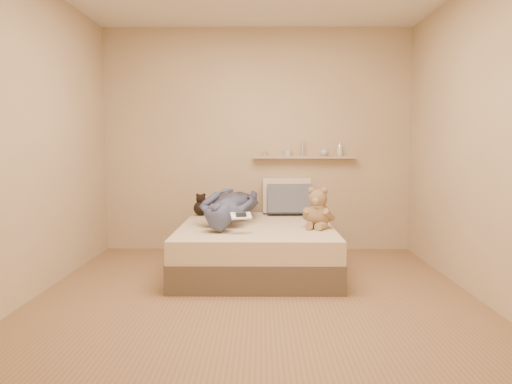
{
  "coord_description": "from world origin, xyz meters",
  "views": [
    {
      "loc": [
        0.05,
        -4.0,
        1.23
      ],
      "look_at": [
        0.0,
        0.65,
        0.8
      ],
      "focal_mm": 35.0,
      "sensor_mm": 36.0,
      "label": 1
    }
  ],
  "objects_px": {
    "pillow_cream": "(286,196)",
    "person": "(230,205)",
    "wall_shelf": "(304,157)",
    "game_console": "(241,216)",
    "dark_plush": "(201,206)",
    "teddy_bear": "(318,211)",
    "pillow_grey": "(289,200)",
    "bed": "(256,247)"
  },
  "relations": [
    {
      "from": "game_console",
      "to": "person",
      "type": "bearing_deg",
      "value": 101.47
    },
    {
      "from": "bed",
      "to": "dark_plush",
      "type": "height_order",
      "value": "dark_plush"
    },
    {
      "from": "teddy_bear",
      "to": "pillow_grey",
      "type": "distance_m",
      "value": 0.94
    },
    {
      "from": "teddy_bear",
      "to": "wall_shelf",
      "type": "distance_m",
      "value": 1.24
    },
    {
      "from": "bed",
      "to": "pillow_cream",
      "type": "height_order",
      "value": "pillow_cream"
    },
    {
      "from": "dark_plush",
      "to": "pillow_cream",
      "type": "relative_size",
      "value": 0.46
    },
    {
      "from": "game_console",
      "to": "pillow_grey",
      "type": "xyz_separation_m",
      "value": [
        0.5,
        1.24,
        0.01
      ]
    },
    {
      "from": "bed",
      "to": "dark_plush",
      "type": "bearing_deg",
      "value": 134.89
    },
    {
      "from": "person",
      "to": "bed",
      "type": "bearing_deg",
      "value": 157.29
    },
    {
      "from": "pillow_grey",
      "to": "person",
      "type": "height_order",
      "value": "same"
    },
    {
      "from": "teddy_bear",
      "to": "wall_shelf",
      "type": "xyz_separation_m",
      "value": [
        -0.04,
        1.14,
        0.49
      ]
    },
    {
      "from": "bed",
      "to": "pillow_grey",
      "type": "xyz_separation_m",
      "value": [
        0.37,
        0.69,
        0.4
      ]
    },
    {
      "from": "bed",
      "to": "person",
      "type": "relative_size",
      "value": 1.28
    },
    {
      "from": "pillow_grey",
      "to": "person",
      "type": "xyz_separation_m",
      "value": [
        -0.64,
        -0.53,
        0.01
      ]
    },
    {
      "from": "game_console",
      "to": "pillow_grey",
      "type": "distance_m",
      "value": 1.33
    },
    {
      "from": "game_console",
      "to": "teddy_bear",
      "type": "relative_size",
      "value": 0.5
    },
    {
      "from": "game_console",
      "to": "wall_shelf",
      "type": "distance_m",
      "value": 1.68
    },
    {
      "from": "teddy_bear",
      "to": "pillow_cream",
      "type": "bearing_deg",
      "value": 103.02
    },
    {
      "from": "teddy_bear",
      "to": "pillow_grey",
      "type": "relative_size",
      "value": 0.79
    },
    {
      "from": "game_console",
      "to": "wall_shelf",
      "type": "bearing_deg",
      "value": 64.95
    },
    {
      "from": "game_console",
      "to": "pillow_cream",
      "type": "bearing_deg",
      "value": 71.02
    },
    {
      "from": "pillow_cream",
      "to": "person",
      "type": "bearing_deg",
      "value": -132.43
    },
    {
      "from": "dark_plush",
      "to": "wall_shelf",
      "type": "xyz_separation_m",
      "value": [
        1.18,
        0.28,
        0.54
      ]
    },
    {
      "from": "teddy_bear",
      "to": "wall_shelf",
      "type": "relative_size",
      "value": 0.33
    },
    {
      "from": "game_console",
      "to": "pillow_cream",
      "type": "distance_m",
      "value": 1.46
    },
    {
      "from": "dark_plush",
      "to": "wall_shelf",
      "type": "relative_size",
      "value": 0.21
    },
    {
      "from": "game_console",
      "to": "wall_shelf",
      "type": "xyz_separation_m",
      "value": [
        0.68,
        1.46,
        0.49
      ]
    },
    {
      "from": "game_console",
      "to": "pillow_grey",
      "type": "bearing_deg",
      "value": 68.08
    },
    {
      "from": "bed",
      "to": "dark_plush",
      "type": "relative_size",
      "value": 7.54
    },
    {
      "from": "wall_shelf",
      "to": "game_console",
      "type": "bearing_deg",
      "value": -115.05
    },
    {
      "from": "dark_plush",
      "to": "pillow_cream",
      "type": "distance_m",
      "value": 1.0
    },
    {
      "from": "person",
      "to": "teddy_bear",
      "type": "bearing_deg",
      "value": 163.0
    },
    {
      "from": "pillow_grey",
      "to": "bed",
      "type": "bearing_deg",
      "value": -118.02
    },
    {
      "from": "bed",
      "to": "game_console",
      "type": "relative_size",
      "value": 9.66
    },
    {
      "from": "dark_plush",
      "to": "person",
      "type": "distance_m",
      "value": 0.6
    },
    {
      "from": "bed",
      "to": "pillow_cream",
      "type": "relative_size",
      "value": 3.45
    },
    {
      "from": "pillow_cream",
      "to": "person",
      "type": "distance_m",
      "value": 0.91
    },
    {
      "from": "bed",
      "to": "pillow_grey",
      "type": "height_order",
      "value": "pillow_grey"
    },
    {
      "from": "teddy_bear",
      "to": "person",
      "type": "relative_size",
      "value": 0.27
    },
    {
      "from": "pillow_grey",
      "to": "dark_plush",
      "type": "bearing_deg",
      "value": -176.78
    },
    {
      "from": "pillow_cream",
      "to": "pillow_grey",
      "type": "height_order",
      "value": "pillow_cream"
    },
    {
      "from": "person",
      "to": "wall_shelf",
      "type": "relative_size",
      "value": 1.23
    }
  ]
}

